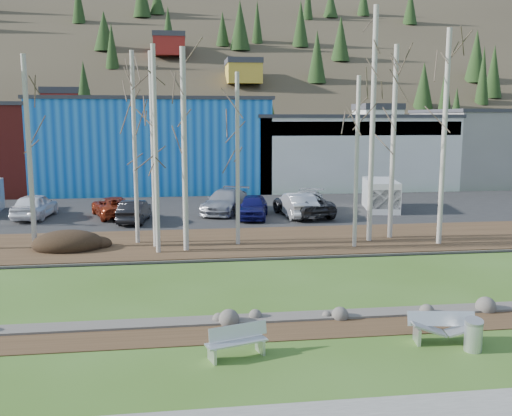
{
  "coord_description": "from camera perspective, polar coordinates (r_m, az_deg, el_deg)",
  "views": [
    {
      "loc": [
        -3.8,
        -14.59,
        6.59
      ],
      "look_at": [
        -0.39,
        10.69,
        2.5
      ],
      "focal_mm": 40.0,
      "sensor_mm": 36.0,
      "label": 1
    }
  ],
  "objects": [
    {
      "name": "birch_3",
      "position": [
        27.21,
        -10.0,
        5.65
      ],
      "size": [
        0.21,
        0.21,
        9.73
      ],
      "color": "beige",
      "rests_on": "far_bank"
    },
    {
      "name": "dirt_mound",
      "position": [
        29.65,
        -18.31,
        -3.24
      ],
      "size": [
        3.44,
        2.43,
        0.68
      ],
      "primitive_type": "ellipsoid",
      "color": "black",
      "rests_on": "far_bank"
    },
    {
      "name": "birch_6",
      "position": [
        28.51,
        10.03,
        4.46
      ],
      "size": [
        0.2,
        0.2,
        8.4
      ],
      "color": "beige",
      "rests_on": "far_bank"
    },
    {
      "name": "car_7",
      "position": [
        38.46,
        5.06,
        0.53
      ],
      "size": [
        3.81,
        5.49,
        1.48
      ],
      "primitive_type": "imported",
      "rotation": [
        0.0,
        0.0,
        -0.38
      ],
      "color": "silver",
      "rests_on": "parking_lot"
    },
    {
      "name": "van_white",
      "position": [
        40.72,
        12.4,
        1.26
      ],
      "size": [
        2.85,
        5.05,
        2.08
      ],
      "rotation": [
        0.0,
        0.0,
        -0.19
      ],
      "color": "silver",
      "rests_on": "parking_lot"
    },
    {
      "name": "car_3",
      "position": [
        38.61,
        -3.08,
        0.67
      ],
      "size": [
        4.15,
        5.89,
        1.58
      ],
      "primitive_type": "imported",
      "rotation": [
        0.0,
        0.0,
        -0.4
      ],
      "color": "#97989E",
      "rests_on": "parking_lot"
    },
    {
      "name": "litter_bin",
      "position": [
        17.68,
        20.91,
        -11.91
      ],
      "size": [
        0.55,
        0.55,
        0.86
      ],
      "primitive_type": "cylinder",
      "rotation": [
        0.0,
        0.0,
        -0.13
      ],
      "color": "silver",
      "rests_on": "ground"
    },
    {
      "name": "car_1",
      "position": [
        36.0,
        -12.06,
        -0.31
      ],
      "size": [
        1.91,
        4.31,
        1.38
      ],
      "primitive_type": "imported",
      "rotation": [
        0.0,
        0.0,
        3.03
      ],
      "color": "black",
      "rests_on": "parking_lot"
    },
    {
      "name": "car_5",
      "position": [
        37.19,
        4.11,
        0.34
      ],
      "size": [
        1.99,
        4.94,
        1.6
      ],
      "primitive_type": "imported",
      "rotation": [
        0.0,
        0.0,
        3.2
      ],
      "color": "silver",
      "rests_on": "parking_lot"
    },
    {
      "name": "seagull",
      "position": [
        18.85,
        16.39,
        -11.22
      ],
      "size": [
        0.4,
        0.19,
        0.29
      ],
      "rotation": [
        0.0,
        0.0,
        -0.04
      ],
      "color": "gold",
      "rests_on": "ground"
    },
    {
      "name": "far_bank",
      "position": [
        30.05,
        -0.24,
        -3.41
      ],
      "size": [
        80.0,
        7.0,
        0.15
      ],
      "primitive_type": "cube",
      "color": "#382616",
      "rests_on": "ground"
    },
    {
      "name": "parking_lot",
      "position": [
        40.3,
        -2.18,
        -0.21
      ],
      "size": [
        80.0,
        14.0,
        0.14
      ],
      "primitive_type": "cube",
      "color": "black",
      "rests_on": "ground"
    },
    {
      "name": "birch_7",
      "position": [
        30.01,
        11.58,
        8.01
      ],
      "size": [
        0.26,
        0.26,
        11.93
      ],
      "color": "beige",
      "rests_on": "far_bank"
    },
    {
      "name": "birch_4",
      "position": [
        27.46,
        -7.17,
        5.68
      ],
      "size": [
        0.26,
        0.26,
        9.66
      ],
      "color": "beige",
      "rests_on": "far_bank"
    },
    {
      "name": "car_2",
      "position": [
        38.27,
        -14.1,
        0.13
      ],
      "size": [
        3.53,
        5.2,
        1.32
      ],
      "primitive_type": "imported",
      "rotation": [
        0.0,
        0.0,
        3.45
      ],
      "color": "#993218",
      "rests_on": "parking_lot"
    },
    {
      "name": "birch_8",
      "position": [
        30.22,
        18.29,
        6.61
      ],
      "size": [
        0.25,
        0.25,
        10.72
      ],
      "color": "beige",
      "rests_on": "far_bank"
    },
    {
      "name": "car_0",
      "position": [
        39.23,
        -21.25,
        0.21
      ],
      "size": [
        2.32,
        4.88,
        1.61
      ],
      "primitive_type": "imported",
      "rotation": [
        0.0,
        0.0,
        3.05
      ],
      "color": "white",
      "rests_on": "parking_lot"
    },
    {
      "name": "building_blue",
      "position": [
        53.69,
        -10.09,
        6.37
      ],
      "size": [
        20.4,
        12.24,
        8.3
      ],
      "color": "#1051B7",
      "rests_on": "ground"
    },
    {
      "name": "birch_1",
      "position": [
        29.59,
        -12.02,
        5.81
      ],
      "size": [
        0.22,
        0.22,
        9.69
      ],
      "color": "beige",
      "rests_on": "far_bank"
    },
    {
      "name": "far_bank_rocks",
      "position": [
        26.99,
        0.65,
        -5.03
      ],
      "size": [
        80.0,
        0.8,
        0.46
      ],
      "primitive_type": null,
      "color": "#47423D",
      "rests_on": "ground"
    },
    {
      "name": "building_grey",
      "position": [
        62.39,
        23.09,
        5.69
      ],
      "size": [
        14.28,
        12.24,
        7.3
      ],
      "color": "slate",
      "rests_on": "ground"
    },
    {
      "name": "birch_5",
      "position": [
        28.65,
        -1.86,
        4.84
      ],
      "size": [
        0.21,
        0.21,
        8.62
      ],
      "color": "beige",
      "rests_on": "far_bank"
    },
    {
      "name": "bench_damaged",
      "position": [
        18.03,
        18.31,
        -11.29
      ],
      "size": [
        2.05,
        0.93,
        0.88
      ],
      "rotation": [
        0.0,
        0.0,
        -0.15
      ],
      "color": "silver",
      "rests_on": "ground"
    },
    {
      "name": "dirt_strip",
      "position": [
        18.34,
        4.91,
        -11.94
      ],
      "size": [
        80.0,
        1.8,
        0.03
      ],
      "primitive_type": "cube",
      "color": "#382616",
      "rests_on": "ground"
    },
    {
      "name": "birch_2",
      "position": [
        28.56,
        -10.19,
        5.63
      ],
      "size": [
        0.29,
        0.29,
        9.56
      ],
      "color": "beige",
      "rests_on": "far_bank"
    },
    {
      "name": "river",
      "position": [
        23.08,
        2.13,
        -7.49
      ],
      "size": [
        80.0,
        8.0,
        0.9
      ],
      "primitive_type": null,
      "color": "black",
      "rests_on": "ground"
    },
    {
      "name": "bench_intact",
      "position": [
        16.23,
        -1.92,
        -13.18
      ],
      "size": [
        1.81,
        1.0,
        0.87
      ],
      "rotation": [
        0.0,
        0.0,
        0.3
      ],
      "color": "silver",
      "rests_on": "ground"
    },
    {
      "name": "near_bank_rocks",
      "position": [
        19.26,
        4.25,
        -10.93
      ],
      "size": [
        80.0,
        0.8,
        0.5
      ],
      "primitive_type": null,
      "color": "#47423D",
      "rests_on": "ground"
    },
    {
      "name": "birch_9",
      "position": [
        31.1,
        13.56,
        6.33
      ],
      "size": [
        0.25,
        0.25,
        10.14
      ],
      "color": "beige",
      "rests_on": "far_bank"
    },
    {
      "name": "car_4",
      "position": [
        36.54,
        -0.31,
        0.14
      ],
      "size": [
        2.61,
        4.68,
        1.51
      ],
      "primitive_type": "imported",
      "rotation": [
        0.0,
        0.0,
        -0.2
      ],
      "color": "#111254",
      "rests_on": "parking_lot"
    },
    {
      "name": "car_6",
      "position": [
        37.55,
        4.65,
        0.38
      ],
      "size": [
        3.69,
        5.96,
        1.54
      ],
      "primitive_type": "imported",
      "rotation": [
        0.0,
        0.0,
        3.36
      ],
      "color": "#2B2B2E",
      "rests_on": "parking_lot"
    },
    {
      "name": "birch_0",
      "position": [
        29.97,
        -21.74,
        5.13
      ],
      "size": [
        0.24,
        0.24,
        9.4
      ],
      "color": "beige",
      "rests_on": "far_bank"
    },
    {
      "name": "ground",
      "position": [
        16.45,
        6.55,
        -14.56
      ],
      "size": [
        200.0,
        200.0,
        0.0
      ],
      "primitive_type": "plane",
      "color": "#335417",
      "rests_on": "ground"
    },
    {
      "name": "building_white",
      "position": [
        55.95,
        8.77,
        5.74
      ],
      "size": [
        18.36,
        12.24,
        6.8
      ],
      "color": "silver",
      "rests_on": "ground"
    },
    {
      "name": "hillside",
      "position": [
        99.27,
        -5.65,
        15.37
      ],
      "size": [
        160.0,
        72.0,
        35.0
      ],
      "primitive_type": null,
      "color": "#2E261B",
      "rests_on": "ground"
    }
  ]
}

